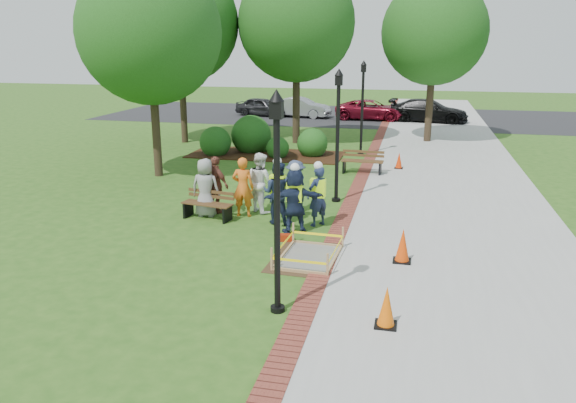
% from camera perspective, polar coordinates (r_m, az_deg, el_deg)
% --- Properties ---
extents(ground, '(100.00, 100.00, 0.00)m').
position_cam_1_polar(ground, '(14.07, -3.08, -5.11)').
color(ground, '#285116').
rests_on(ground, ground).
extents(sidewalk, '(6.00, 60.00, 0.02)m').
position_cam_1_polar(sidewalk, '(23.21, 15.88, 2.80)').
color(sidewalk, '#9E9E99').
rests_on(sidewalk, ground).
extents(brick_edging, '(0.50, 60.00, 0.03)m').
position_cam_1_polar(brick_edging, '(23.25, 7.86, 3.29)').
color(brick_edging, maroon).
rests_on(brick_edging, ground).
extents(mulch_bed, '(7.00, 3.00, 0.05)m').
position_cam_1_polar(mulch_bed, '(25.99, -2.24, 4.78)').
color(mulch_bed, '#381E0F').
rests_on(mulch_bed, ground).
extents(parking_lot, '(36.00, 12.00, 0.01)m').
position_cam_1_polar(parking_lot, '(40.10, 7.61, 8.59)').
color(parking_lot, black).
rests_on(parking_lot, ground).
extents(wet_concrete_pad, '(1.81, 2.38, 0.55)m').
position_cam_1_polar(wet_concrete_pad, '(13.56, 2.15, -4.87)').
color(wet_concrete_pad, '#47331E').
rests_on(wet_concrete_pad, ground).
extents(bench_near, '(1.59, 0.75, 0.82)m').
position_cam_1_polar(bench_near, '(16.68, -8.16, -0.90)').
color(bench_near, '#4D331A').
rests_on(bench_near, ground).
extents(bench_far, '(1.66, 0.62, 0.89)m').
position_cam_1_polar(bench_far, '(22.44, 7.54, 3.55)').
color(bench_far, brown).
rests_on(bench_far, ground).
extents(cone_front, '(0.40, 0.40, 0.80)m').
position_cam_1_polar(cone_front, '(10.55, 9.97, -10.57)').
color(cone_front, black).
rests_on(cone_front, ground).
extents(cone_back, '(0.42, 0.42, 0.83)m').
position_cam_1_polar(cone_back, '(13.54, 11.57, -4.48)').
color(cone_back, black).
rests_on(cone_back, ground).
extents(cone_far, '(0.34, 0.34, 0.68)m').
position_cam_1_polar(cone_far, '(23.53, 11.21, 4.07)').
color(cone_far, black).
rests_on(cone_far, ground).
extents(toolbox, '(0.39, 0.26, 0.18)m').
position_cam_1_polar(toolbox, '(14.76, -0.21, -3.69)').
color(toolbox, maroon).
rests_on(toolbox, ground).
extents(lamp_near, '(0.28, 0.28, 4.26)m').
position_cam_1_polar(lamp_near, '(10.24, -1.13, 1.41)').
color(lamp_near, black).
rests_on(lamp_near, ground).
extents(lamp_mid, '(0.28, 0.28, 4.26)m').
position_cam_1_polar(lamp_mid, '(17.97, 5.08, 7.66)').
color(lamp_mid, black).
rests_on(lamp_mid, ground).
extents(lamp_far, '(0.28, 0.28, 4.26)m').
position_cam_1_polar(lamp_far, '(25.86, 7.57, 10.11)').
color(lamp_far, black).
rests_on(lamp_far, ground).
extents(tree_left, '(5.27, 5.27, 8.01)m').
position_cam_1_polar(tree_left, '(21.95, -13.87, 16.33)').
color(tree_left, '#3D2D1E').
rests_on(tree_left, ground).
extents(tree_back, '(5.74, 5.74, 8.80)m').
position_cam_1_polar(tree_back, '(28.78, 0.87, 17.67)').
color(tree_back, '#3D2D1E').
rests_on(tree_back, ground).
extents(tree_right, '(5.27, 5.27, 8.15)m').
position_cam_1_polar(tree_right, '(30.11, 14.66, 16.32)').
color(tree_right, '#3D2D1E').
rests_on(tree_right, ground).
extents(tree_far, '(5.86, 5.86, 8.84)m').
position_cam_1_polar(tree_far, '(29.44, -11.01, 17.34)').
color(tree_far, '#3D2D1E').
rests_on(tree_far, ground).
extents(shrub_a, '(1.44, 1.44, 1.44)m').
position_cam_1_polar(shrub_a, '(26.13, -7.35, 4.68)').
color(shrub_a, '#1B4213').
rests_on(shrub_a, ground).
extents(shrub_b, '(1.88, 1.88, 1.88)m').
position_cam_1_polar(shrub_b, '(26.77, -3.73, 5.04)').
color(shrub_b, '#1B4213').
rests_on(shrub_b, ground).
extents(shrub_c, '(1.03, 1.03, 1.03)m').
position_cam_1_polar(shrub_c, '(25.36, -1.05, 4.46)').
color(shrub_c, '#1B4213').
rests_on(shrub_c, ground).
extents(shrub_d, '(1.39, 1.39, 1.39)m').
position_cam_1_polar(shrub_d, '(25.74, 2.48, 4.63)').
color(shrub_d, '#1B4213').
rests_on(shrub_d, ground).
extents(shrub_e, '(0.89, 0.89, 0.89)m').
position_cam_1_polar(shrub_e, '(26.75, -2.38, 5.06)').
color(shrub_e, '#1B4213').
rests_on(shrub_e, ground).
extents(casual_person_a, '(0.57, 0.37, 1.75)m').
position_cam_1_polar(casual_person_a, '(16.80, -8.38, 1.39)').
color(casual_person_a, gray).
rests_on(casual_person_a, ground).
extents(casual_person_b, '(0.59, 0.40, 1.79)m').
position_cam_1_polar(casual_person_b, '(16.68, -4.60, 1.47)').
color(casual_person_b, orange).
rests_on(casual_person_b, ground).
extents(casual_person_c, '(0.69, 0.66, 1.83)m').
position_cam_1_polar(casual_person_c, '(17.10, -2.81, 1.94)').
color(casual_person_c, white).
rests_on(casual_person_c, ground).
extents(casual_person_d, '(0.66, 0.57, 1.75)m').
position_cam_1_polar(casual_person_d, '(17.10, -7.34, 1.67)').
color(casual_person_d, brown).
rests_on(casual_person_d, ground).
extents(casual_person_e, '(0.62, 0.57, 1.62)m').
position_cam_1_polar(casual_person_e, '(16.99, 0.77, 1.50)').
color(casual_person_e, '#323C58').
rests_on(casual_person_e, ground).
extents(hivis_worker_a, '(0.67, 0.56, 1.94)m').
position_cam_1_polar(hivis_worker_a, '(15.18, 0.69, 0.31)').
color(hivis_worker_a, '#1C2449').
rests_on(hivis_worker_a, ground).
extents(hivis_worker_b, '(0.63, 0.64, 1.86)m').
position_cam_1_polar(hivis_worker_b, '(15.77, 3.05, 0.76)').
color(hivis_worker_b, '#152638').
rests_on(hivis_worker_b, ground).
extents(hivis_worker_c, '(0.61, 0.43, 1.95)m').
position_cam_1_polar(hivis_worker_c, '(15.95, -1.09, 1.10)').
color(hivis_worker_c, '#162139').
rests_on(hivis_worker_c, ground).
extents(parked_car_a, '(2.78, 4.61, 1.40)m').
position_cam_1_polar(parked_car_a, '(39.97, -2.61, 8.68)').
color(parked_car_a, '#242427').
rests_on(parked_car_a, ground).
extents(parked_car_b, '(2.57, 4.72, 1.46)m').
position_cam_1_polar(parked_car_b, '(39.24, 1.27, 8.56)').
color(parked_car_b, '#939497').
rests_on(parked_car_b, ground).
extents(parked_car_c, '(2.01, 4.44, 1.43)m').
position_cam_1_polar(parked_car_c, '(38.40, 8.41, 8.23)').
color(parked_car_c, maroon).
rests_on(parked_car_c, ground).
extents(parked_car_d, '(2.70, 5.08, 1.58)m').
position_cam_1_polar(parked_car_d, '(38.04, 14.02, 7.86)').
color(parked_car_d, black).
rests_on(parked_car_d, ground).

